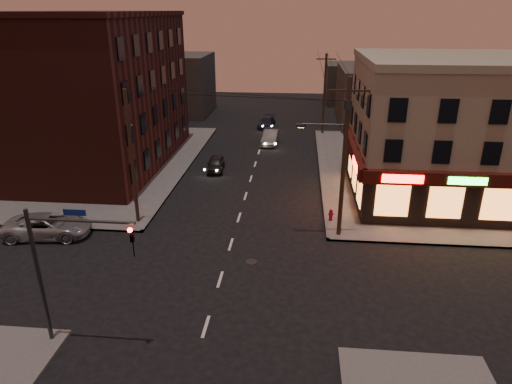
# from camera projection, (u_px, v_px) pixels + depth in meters

# --- Properties ---
(ground) EXTENTS (120.00, 120.00, 0.00)m
(ground) POSITION_uv_depth(u_px,v_px,m) (220.00, 279.00, 24.85)
(ground) COLOR black
(ground) RESTS_ON ground
(sidewalk_ne) EXTENTS (24.00, 28.00, 0.15)m
(sidewalk_ne) POSITION_uv_depth(u_px,v_px,m) (454.00, 173.00, 40.80)
(sidewalk_ne) COLOR #514F4C
(sidewalk_ne) RESTS_ON ground
(sidewalk_nw) EXTENTS (24.00, 28.00, 0.15)m
(sidewalk_nw) POSITION_uv_depth(u_px,v_px,m) (69.00, 161.00, 43.95)
(sidewalk_nw) COLOR #514F4C
(sidewalk_nw) RESTS_ON ground
(pizza_building) EXTENTS (15.85, 12.85, 10.50)m
(pizza_building) POSITION_uv_depth(u_px,v_px,m) (460.00, 130.00, 33.87)
(pizza_building) COLOR #9D9477
(pizza_building) RESTS_ON sidewalk_ne
(brick_apartment) EXTENTS (12.00, 20.00, 13.00)m
(brick_apartment) POSITION_uv_depth(u_px,v_px,m) (95.00, 93.00, 41.19)
(brick_apartment) COLOR #401914
(brick_apartment) RESTS_ON sidewalk_nw
(bg_building_ne_a) EXTENTS (10.00, 12.00, 7.00)m
(bg_building_ne_a) POSITION_uv_depth(u_px,v_px,m) (379.00, 96.00, 57.43)
(bg_building_ne_a) COLOR #3F3D3A
(bg_building_ne_a) RESTS_ON ground
(bg_building_nw) EXTENTS (9.00, 10.00, 8.00)m
(bg_building_nw) POSITION_uv_depth(u_px,v_px,m) (177.00, 84.00, 63.30)
(bg_building_nw) COLOR #3F3D3A
(bg_building_nw) RESTS_ON ground
(bg_building_ne_b) EXTENTS (8.00, 8.00, 6.00)m
(bg_building_ne_b) POSITION_uv_depth(u_px,v_px,m) (352.00, 83.00, 70.72)
(bg_building_ne_b) COLOR #3F3D3A
(bg_building_ne_b) RESTS_ON ground
(utility_pole_main) EXTENTS (4.20, 0.44, 10.00)m
(utility_pole_main) POSITION_uv_depth(u_px,v_px,m) (343.00, 151.00, 27.48)
(utility_pole_main) COLOR #382619
(utility_pole_main) RESTS_ON sidewalk_ne
(utility_pole_far) EXTENTS (0.26, 0.26, 9.00)m
(utility_pole_far) POSITION_uv_depth(u_px,v_px,m) (324.00, 94.00, 52.09)
(utility_pole_far) COLOR #382619
(utility_pole_far) RESTS_ON sidewalk_ne
(utility_pole_west) EXTENTS (0.24, 0.24, 9.00)m
(utility_pole_west) POSITION_uv_depth(u_px,v_px,m) (132.00, 158.00, 29.71)
(utility_pole_west) COLOR #382619
(utility_pole_west) RESTS_ON sidewalk_nw
(traffic_signal) EXTENTS (4.49, 0.32, 6.47)m
(traffic_signal) POSITION_uv_depth(u_px,v_px,m) (60.00, 260.00, 18.61)
(traffic_signal) COLOR #333538
(traffic_signal) RESTS_ON ground
(suv_cross) EXTENTS (5.63, 3.11, 1.49)m
(suv_cross) POSITION_uv_depth(u_px,v_px,m) (48.00, 226.00, 29.30)
(suv_cross) COLOR gray
(suv_cross) RESTS_ON ground
(sedan_near) EXTENTS (1.77, 3.77, 1.25)m
(sedan_near) POSITION_uv_depth(u_px,v_px,m) (216.00, 164.00, 41.42)
(sedan_near) COLOR black
(sedan_near) RESTS_ON ground
(sedan_mid) EXTENTS (1.82, 4.53, 1.46)m
(sedan_mid) POSITION_uv_depth(u_px,v_px,m) (270.00, 137.00, 49.60)
(sedan_mid) COLOR slate
(sedan_mid) RESTS_ON ground
(sedan_far) EXTENTS (2.22, 4.44, 1.24)m
(sedan_far) POSITION_uv_depth(u_px,v_px,m) (267.00, 122.00, 56.71)
(sedan_far) COLOR #181C31
(sedan_far) RESTS_ON ground
(fire_hydrant) EXTENTS (0.36, 0.36, 0.84)m
(fire_hydrant) POSITION_uv_depth(u_px,v_px,m) (331.00, 214.00, 31.29)
(fire_hydrant) COLOR maroon
(fire_hydrant) RESTS_ON sidewalk_ne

